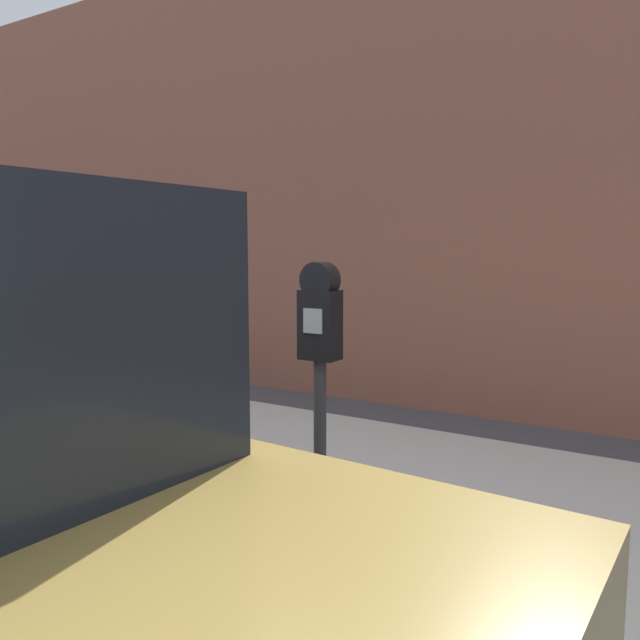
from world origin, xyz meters
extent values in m
cube|color=#BCB7AD|center=(0.00, 2.20, 0.06)|extent=(24.00, 2.80, 0.12)
cube|color=#935642|center=(0.00, 4.76, 2.47)|extent=(24.00, 0.30, 4.95)
cylinder|color=#2D2D30|center=(0.38, 1.34, 0.61)|extent=(0.06, 0.06, 0.97)
cube|color=black|center=(0.38, 1.34, 1.27)|extent=(0.19, 0.13, 0.34)
cube|color=gray|center=(0.38, 1.28, 1.29)|extent=(0.10, 0.01, 0.12)
cylinder|color=black|center=(0.38, 1.34, 1.49)|extent=(0.18, 0.10, 0.18)
camera|label=1|loc=(1.96, -1.24, 1.64)|focal=35.00mm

